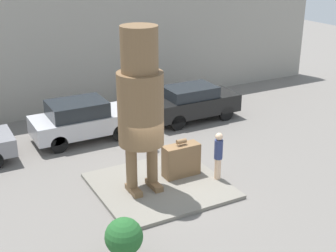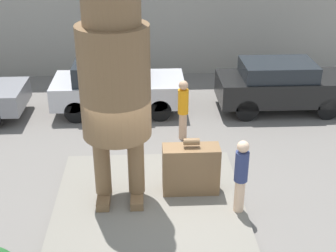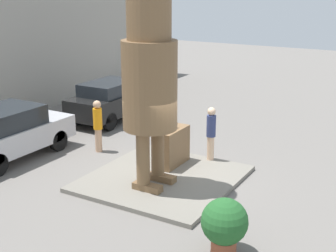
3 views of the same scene
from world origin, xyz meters
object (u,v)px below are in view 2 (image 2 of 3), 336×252
Objects in this scene: giant_suitcase at (191,169)px; parked_car_silver at (117,85)px; tourist at (241,174)px; parked_car_black at (281,85)px; worker_hivis at (183,108)px; statue_figure at (114,66)px.

giant_suitcase is 0.33× the size of parked_car_silver.
tourist is (0.95, -0.81, 0.34)m from giant_suitcase.
parked_car_silver is at bearing 177.79° from parked_car_black.
worker_hivis reaches higher than parked_car_black.
parked_car_silver is 2.36× the size of worker_hivis.
giant_suitcase is 1.30m from tourist.
parked_car_black is at bearing 29.72° from worker_hivis.
statue_figure is 3.16× the size of tourist.
worker_hivis reaches higher than parked_car_silver.
tourist is (2.53, -0.58, -2.16)m from statue_figure.
tourist is 3.76m from worker_hivis.
tourist is 5.98m from parked_car_black.
giant_suitcase is 2.85m from worker_hivis.
parked_car_silver is (-0.30, 5.12, -2.32)m from statue_figure.
worker_hivis reaches higher than giant_suitcase.
tourist is 0.41× the size of parked_car_black.
statue_figure is 7.31m from parked_car_black.
giant_suitcase is at bearing 139.74° from tourist.
giant_suitcase is (1.57, 0.22, -2.51)m from statue_figure.
statue_figure reaches higher than parked_car_black.
tourist is 0.96× the size of worker_hivis.
parked_car_black is at bearing -2.21° from parked_car_silver.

